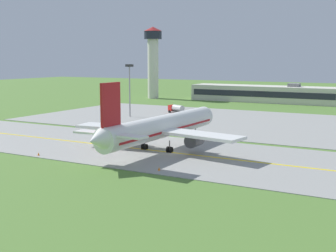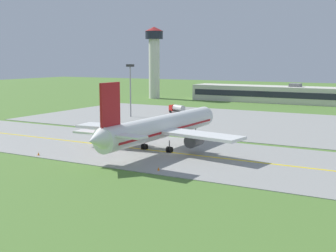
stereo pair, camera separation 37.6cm
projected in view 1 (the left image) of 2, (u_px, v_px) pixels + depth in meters
ground_plane at (173, 153)px, 77.45m from camera, size 500.00×500.00×0.00m
taxiway_strip at (173, 153)px, 77.44m from camera, size 240.00×28.00×0.10m
apron_pad at (291, 126)px, 109.12m from camera, size 140.00×52.00×0.10m
taxiway_centreline at (173, 153)px, 77.43m from camera, size 220.00×0.60×0.01m
airplane_lead at (161, 127)px, 79.75m from camera, size 32.51×39.59×12.70m
service_truck_baggage at (176, 108)px, 133.49m from camera, size 6.28×4.55×2.65m
terminal_building at (264, 94)px, 169.96m from camera, size 55.63×11.99×7.25m
control_tower at (153, 56)px, 183.07m from camera, size 7.60×7.60×29.09m
apron_light_mast at (130, 84)px, 124.70m from camera, size 2.40×0.50×14.70m
traffic_cone_near_edge at (159, 169)px, 65.11m from camera, size 0.44×0.44×0.60m
traffic_cone_mid_edge at (38, 154)px, 75.25m from camera, size 0.44×0.44×0.60m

